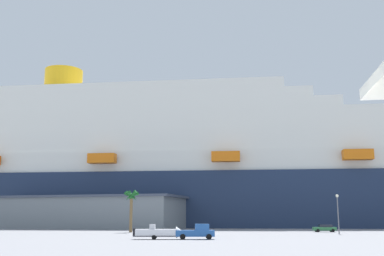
% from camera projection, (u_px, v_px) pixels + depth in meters
% --- Properties ---
extents(ground_plane, '(600.00, 600.00, 0.00)m').
position_uv_depth(ground_plane, '(228.00, 230.00, 119.89)').
color(ground_plane, gray).
extents(cruise_ship, '(307.26, 61.60, 63.58)m').
position_uv_depth(cruise_ship, '(171.00, 171.00, 155.12)').
color(cruise_ship, '#1E2D4C').
rests_on(cruise_ship, ground_plane).
extents(terminal_building, '(51.65, 26.91, 8.81)m').
position_uv_depth(terminal_building, '(95.00, 212.00, 133.27)').
color(terminal_building, slate).
rests_on(terminal_building, ground_plane).
extents(pickup_truck, '(5.91, 3.25, 2.20)m').
position_uv_depth(pickup_truck, '(197.00, 232.00, 69.00)').
color(pickup_truck, '#2659A5').
rests_on(pickup_truck, ground_plane).
extents(small_boat_on_trailer, '(8.33, 3.31, 2.15)m').
position_uv_depth(small_boat_on_trailer, '(161.00, 233.00, 68.91)').
color(small_boat_on_trailer, '#595960').
rests_on(small_boat_on_trailer, ground_plane).
extents(palm_tree, '(3.26, 3.29, 8.78)m').
position_uv_depth(palm_tree, '(131.00, 200.00, 100.63)').
color(palm_tree, brown).
rests_on(palm_tree, ground_plane).
extents(street_lamp, '(0.56, 0.56, 7.40)m').
position_uv_depth(street_lamp, '(338.00, 208.00, 89.96)').
color(street_lamp, slate).
rests_on(street_lamp, ground_plane).
extents(parked_car_green_wagon, '(5.01, 2.75, 1.58)m').
position_uv_depth(parked_car_green_wagon, '(325.00, 228.00, 101.80)').
color(parked_car_green_wagon, '#2D723F').
rests_on(parked_car_green_wagon, ground_plane).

